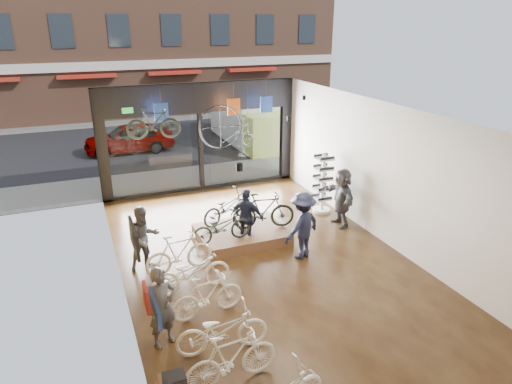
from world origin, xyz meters
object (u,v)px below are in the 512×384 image
floor_bike_4 (192,272)px  display_bike_left (221,227)px  customer_5 (342,197)px  hung_bike (153,123)px  street_car (129,138)px  sunglasses_rack (323,184)px  floor_bike_1 (231,359)px  floor_bike_3 (207,296)px  display_bike_right (228,207)px  display_platform (241,234)px  penny_farthing (229,128)px  floor_bike_5 (179,253)px  customer_1 (144,238)px  customer_0 (162,307)px  customer_2 (247,217)px  customer_3 (302,226)px  floor_bike_2 (222,330)px  display_bike_mid (264,211)px  box_truck (254,118)px

floor_bike_4 → display_bike_left: size_ratio=1.10×
customer_5 → hung_bike: hung_bike is taller
street_car → sunglasses_rack: size_ratio=2.11×
floor_bike_1 → floor_bike_3: size_ratio=1.07×
floor_bike_1 → display_bike_right: size_ratio=0.97×
display_platform → penny_farthing: 3.86m
floor_bike_5 → customer_1: 0.93m
customer_0 → customer_2: (2.93, 3.27, -0.02)m
customer_0 → penny_farthing: size_ratio=0.91×
customer_3 → customer_5: 2.41m
floor_bike_3 → floor_bike_2: bearing=171.7°
floor_bike_3 → customer_1: 2.61m
display_platform → hung_bike: hung_bike is taller
display_platform → customer_0: (-2.89, -3.58, 0.66)m
floor_bike_1 → customer_1: bearing=4.7°
floor_bike_1 → display_platform: bearing=-26.3°
floor_bike_3 → floor_bike_4: bearing=-2.1°
floor_bike_5 → display_bike_mid: size_ratio=0.96×
floor_bike_5 → customer_2: bearing=-75.4°
floor_bike_5 → penny_farthing: size_ratio=0.94×
floor_bike_2 → display_platform: floor_bike_2 is taller
floor_bike_3 → floor_bike_5: bearing=-1.7°
customer_5 → customer_3: bearing=-51.4°
floor_bike_1 → customer_2: 5.16m
floor_bike_2 → customer_1: bearing=18.1°
display_bike_left → customer_3: (1.83, -1.03, 0.16)m
box_truck → floor_bike_1: box_truck is taller
box_truck → floor_bike_3: box_truck is taller
customer_3 → hung_bike: bearing=-78.2°
customer_0 → customer_3: (3.97, 2.04, 0.08)m
customer_1 → customer_0: bearing=-109.1°
hung_bike → customer_0: bearing=178.9°
box_truck → customer_1: box_truck is taller
street_car → customer_2: customer_2 is taller
floor_bike_2 → sunglasses_rack: sunglasses_rack is taller
floor_bike_5 → hung_bike: 4.43m
display_bike_left → display_bike_mid: 1.41m
customer_3 → hung_bike: (-2.86, 4.16, 2.03)m
customer_5 → penny_farthing: size_ratio=0.99×
box_truck → floor_bike_1: size_ratio=4.10×
street_car → sunglasses_rack: (4.73, -9.54, 0.27)m
customer_2 → hung_bike: bearing=-17.1°
floor_bike_1 → customer_1: size_ratio=1.03×
customer_0 → floor_bike_5: bearing=48.0°
display_platform → penny_farthing: size_ratio=1.34×
floor_bike_3 → customer_5: (4.96, 2.84, 0.42)m
display_bike_mid → customer_0: customer_0 is taller
floor_bike_3 → sunglasses_rack: size_ratio=0.82×
floor_bike_1 → floor_bike_4: (0.10, 3.01, -0.03)m
floor_bike_4 → customer_3: size_ratio=1.01×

